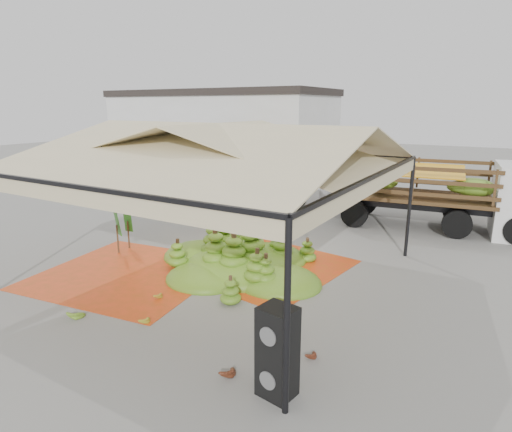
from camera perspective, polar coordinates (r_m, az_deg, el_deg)
The scene contains 17 objects.
ground at distance 11.82m, azimuth -4.61°, elevation -7.55°, with size 90.00×90.00×0.00m, color slate.
canopy_tent at distance 11.02m, azimuth -4.96°, elevation 8.56°, with size 8.10×8.10×4.00m.
building_white at distance 28.22m, azimuth -4.82°, elevation 10.93°, with size 14.30×6.30×5.40m.
tarp_left at distance 12.23m, azimuth -16.45°, elevation -7.33°, with size 4.54×4.33×0.01m, color red.
tarp_right at distance 12.25m, azimuth 1.20°, elevation -6.67°, with size 3.97×4.17×0.01m, color red.
banana_heap at distance 11.75m, azimuth -2.36°, elevation -4.63°, with size 5.44×4.47×1.17m, color #4E7418.
hand_yellow_a at distance 9.55m, azimuth -14.89°, elevation -13.03°, with size 0.40×0.33×0.18m, color gold.
hand_yellow_b at distance 10.59m, azimuth -13.18°, elevation -10.11°, with size 0.38×0.31×0.17m, color gold.
hand_red_a at distance 7.70m, azimuth -4.16°, elevation -19.64°, with size 0.47×0.38×0.21m, color #512A12.
hand_red_b at distance 8.19m, azimuth 7.00°, elevation -17.60°, with size 0.39×0.32×0.18m, color #5C2115.
hand_green at distance 10.23m, azimuth -22.91°, elevation -11.69°, with size 0.49×0.40×0.22m, color #497D1A.
hanging_bunches at distance 9.87m, azimuth -6.91°, elevation 3.84°, with size 1.74×0.24×0.20m.
speaker_stack at distance 6.91m, azimuth 2.88°, elevation -17.66°, with size 0.61×0.55×1.49m.
banana_leaves at distance 14.18m, azimuth -16.92°, elevation -4.37°, with size 0.96×1.36×3.70m, color #21771F, non-canonical shape.
vendor at distance 16.22m, azimuth 3.54°, elevation 1.92°, with size 0.66×0.44×1.82m, color gray.
truck_left at distance 20.92m, azimuth 2.41°, elevation 6.00°, with size 6.48×2.46×2.19m.
truck_right at distance 17.05m, azimuth 24.54°, elevation 3.44°, with size 7.57×3.37×2.51m.
Camera 1 is at (6.42, -8.89, 4.42)m, focal length 30.00 mm.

